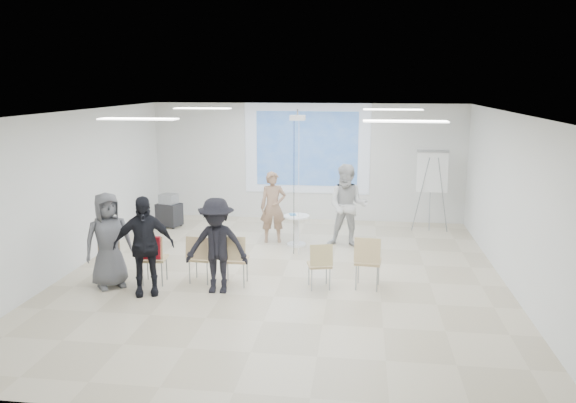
# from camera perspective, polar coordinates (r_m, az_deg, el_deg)

# --- Properties ---
(floor) EXTENTS (8.00, 9.00, 0.10)m
(floor) POSITION_cam_1_polar(r_m,az_deg,el_deg) (10.48, -0.58, -7.88)
(floor) COLOR beige
(floor) RESTS_ON ground
(ceiling) EXTENTS (8.00, 9.00, 0.10)m
(ceiling) POSITION_cam_1_polar(r_m,az_deg,el_deg) (9.86, -0.62, 9.31)
(ceiling) COLOR white
(ceiling) RESTS_ON wall_back
(wall_back) EXTENTS (8.00, 0.10, 3.00)m
(wall_back) POSITION_cam_1_polar(r_m,az_deg,el_deg) (14.51, 1.95, 4.04)
(wall_back) COLOR silver
(wall_back) RESTS_ON floor
(wall_left) EXTENTS (0.10, 9.00, 3.00)m
(wall_left) POSITION_cam_1_polar(r_m,az_deg,el_deg) (11.35, -21.29, 0.96)
(wall_left) COLOR silver
(wall_left) RESTS_ON floor
(wall_right) EXTENTS (0.10, 9.00, 3.00)m
(wall_right) POSITION_cam_1_polar(r_m,az_deg,el_deg) (10.30, 22.30, -0.18)
(wall_right) COLOR silver
(wall_right) RESTS_ON floor
(projection_halo) EXTENTS (3.20, 0.01, 2.30)m
(projection_halo) POSITION_cam_1_polar(r_m,az_deg,el_deg) (14.40, 1.94, 5.38)
(projection_halo) COLOR silver
(projection_halo) RESTS_ON wall_back
(projection_image) EXTENTS (2.60, 0.01, 1.90)m
(projection_image) POSITION_cam_1_polar(r_m,az_deg,el_deg) (14.39, 1.93, 5.37)
(projection_image) COLOR #305EA4
(projection_image) RESTS_ON wall_back
(pedestal_table) EXTENTS (0.71, 0.71, 0.70)m
(pedestal_table) POSITION_cam_1_polar(r_m,az_deg,el_deg) (12.27, 0.86, -2.74)
(pedestal_table) COLOR silver
(pedestal_table) RESTS_ON floor
(player_left) EXTENTS (0.74, 0.58, 1.80)m
(player_left) POSITION_cam_1_polar(r_m,az_deg,el_deg) (12.46, -1.53, -0.10)
(player_left) COLOR #9E7960
(player_left) RESTS_ON floor
(player_right) EXTENTS (1.04, 0.86, 2.00)m
(player_right) POSITION_cam_1_polar(r_m,az_deg,el_deg) (12.13, 6.09, -0.01)
(player_right) COLOR silver
(player_right) RESTS_ON floor
(controller_left) EXTENTS (0.06, 0.12, 0.04)m
(controller_left) POSITION_cam_1_polar(r_m,az_deg,el_deg) (12.62, -0.55, 1.39)
(controller_left) COLOR white
(controller_left) RESTS_ON player_left
(controller_right) EXTENTS (0.06, 0.14, 0.04)m
(controller_right) POSITION_cam_1_polar(r_m,az_deg,el_deg) (12.31, 5.32, 1.85)
(controller_right) COLOR white
(controller_right) RESTS_ON player_right
(chair_far_left) EXTENTS (0.49, 0.51, 0.80)m
(chair_far_left) POSITION_cam_1_polar(r_m,az_deg,el_deg) (10.49, -17.63, -5.44)
(chair_far_left) COLOR tan
(chair_far_left) RESTS_ON floor
(chair_left_mid) EXTENTS (0.47, 0.50, 0.91)m
(chair_left_mid) POSITION_cam_1_polar(r_m,az_deg,el_deg) (10.18, -13.58, -5.34)
(chair_left_mid) COLOR tan
(chair_left_mid) RESTS_ON floor
(chair_left_inner) EXTENTS (0.45, 0.47, 0.88)m
(chair_left_inner) POSITION_cam_1_polar(r_m,az_deg,el_deg) (10.10, -8.96, -5.39)
(chair_left_inner) COLOR tan
(chair_left_inner) RESTS_ON floor
(chair_center) EXTENTS (0.45, 0.49, 0.93)m
(chair_center) POSITION_cam_1_polar(r_m,az_deg,el_deg) (9.86, -5.46, -5.54)
(chair_center) COLOR tan
(chair_center) RESTS_ON floor
(chair_right_inner) EXTENTS (0.48, 0.50, 0.83)m
(chair_right_inner) POSITION_cam_1_polar(r_m,az_deg,el_deg) (9.71, 3.28, -6.15)
(chair_right_inner) COLOR tan
(chair_right_inner) RESTS_ON floor
(chair_right_far) EXTENTS (0.49, 0.52, 0.95)m
(chair_right_far) POSITION_cam_1_polar(r_m,az_deg,el_deg) (9.77, 8.09, -5.72)
(chair_right_far) COLOR tan
(chair_right_far) RESTS_ON floor
(red_jacket) EXTENTS (0.42, 0.14, 0.39)m
(red_jacket) POSITION_cam_1_polar(r_m,az_deg,el_deg) (10.00, -13.97, -4.59)
(red_jacket) COLOR maroon
(red_jacket) RESTS_ON chair_left_mid
(laptop) EXTENTS (0.34, 0.26, 0.03)m
(laptop) POSITION_cam_1_polar(r_m,az_deg,el_deg) (10.20, -8.76, -5.49)
(laptop) COLOR black
(laptop) RESTS_ON chair_left_inner
(audience_left) EXTENTS (1.29, 1.02, 1.94)m
(audience_left) POSITION_cam_1_polar(r_m,az_deg,el_deg) (9.66, -14.48, -3.66)
(audience_left) COLOR black
(audience_left) RESTS_ON floor
(audience_mid) EXTENTS (1.23, 0.71, 1.86)m
(audience_mid) POSITION_cam_1_polar(r_m,az_deg,el_deg) (9.53, -7.26, -3.84)
(audience_mid) COLOR black
(audience_mid) RESTS_ON floor
(audience_outer) EXTENTS (1.09, 1.05, 1.88)m
(audience_outer) POSITION_cam_1_polar(r_m,az_deg,el_deg) (10.18, -17.81, -3.23)
(audience_outer) COLOR #5B5B60
(audience_outer) RESTS_ON floor
(flipchart_easel) EXTENTS (0.85, 0.64, 1.97)m
(flipchart_easel) POSITION_cam_1_polar(r_m,az_deg,el_deg) (13.63, 14.44, 2.93)
(flipchart_easel) COLOR gray
(flipchart_easel) RESTS_ON floor
(av_cart) EXTENTS (0.64, 0.57, 0.82)m
(av_cart) POSITION_cam_1_polar(r_m,az_deg,el_deg) (14.21, -11.98, -1.01)
(av_cart) COLOR black
(av_cart) RESTS_ON floor
(ceiling_projector) EXTENTS (0.30, 0.25, 3.00)m
(ceiling_projector) POSITION_cam_1_polar(r_m,az_deg,el_deg) (11.35, 0.96, 7.84)
(ceiling_projector) COLOR white
(ceiling_projector) RESTS_ON ceiling
(fluor_panel_nw) EXTENTS (1.20, 0.30, 0.02)m
(fluor_panel_nw) POSITION_cam_1_polar(r_m,az_deg,el_deg) (12.24, -8.69, 9.33)
(fluor_panel_nw) COLOR white
(fluor_panel_nw) RESTS_ON ceiling
(fluor_panel_ne) EXTENTS (1.20, 0.30, 0.02)m
(fluor_panel_ne) POSITION_cam_1_polar(r_m,az_deg,el_deg) (11.78, 10.61, 9.16)
(fluor_panel_ne) COLOR white
(fluor_panel_ne) RESTS_ON ceiling
(fluor_panel_sw) EXTENTS (1.20, 0.30, 0.02)m
(fluor_panel_sw) POSITION_cam_1_polar(r_m,az_deg,el_deg) (8.94, -14.96, 8.11)
(fluor_panel_sw) COLOR white
(fluor_panel_sw) RESTS_ON ceiling
(fluor_panel_se) EXTENTS (1.20, 0.30, 0.02)m
(fluor_panel_se) POSITION_cam_1_polar(r_m,az_deg,el_deg) (8.29, 11.81, 7.98)
(fluor_panel_se) COLOR white
(fluor_panel_se) RESTS_ON ceiling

